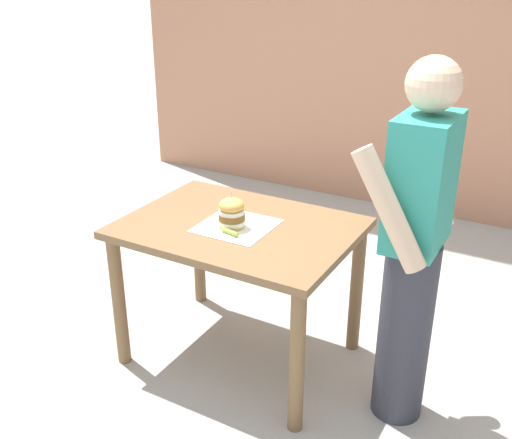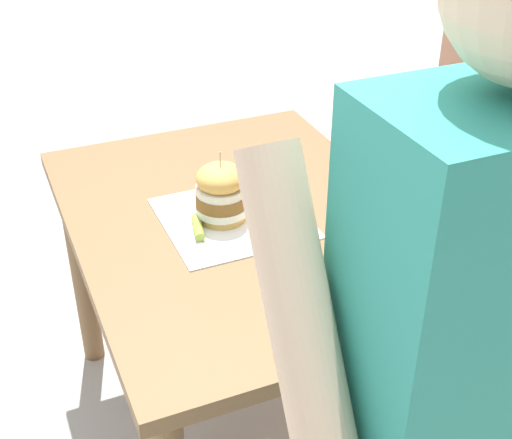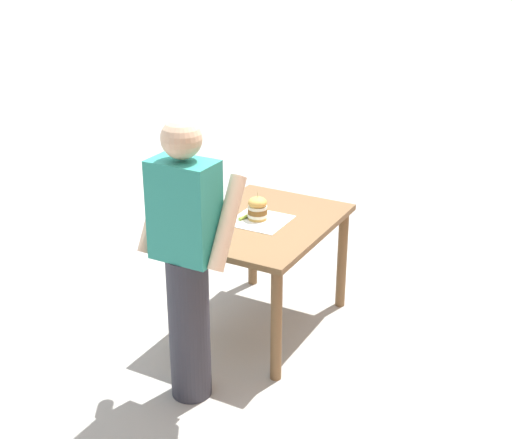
{
  "view_description": "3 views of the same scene",
  "coord_description": "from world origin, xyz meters",
  "px_view_note": "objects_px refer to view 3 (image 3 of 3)",
  "views": [
    {
      "loc": [
        2.35,
        1.44,
        2.03
      ],
      "look_at": [
        0.0,
        0.1,
        0.84
      ],
      "focal_mm": 42.0,
      "sensor_mm": 36.0,
      "label": 1
    },
    {
      "loc": [
        0.57,
        1.46,
        1.76
      ],
      "look_at": [
        0.0,
        0.1,
        0.84
      ],
      "focal_mm": 50.0,
      "sensor_mm": 36.0,
      "label": 2
    },
    {
      "loc": [
        -2.02,
        3.81,
        2.61
      ],
      "look_at": [
        0.0,
        0.1,
        0.84
      ],
      "focal_mm": 50.0,
      "sensor_mm": 36.0,
      "label": 3
    }
  ],
  "objects_px": {
    "patio_table": "(263,239)",
    "diner_across_table": "(187,259)",
    "sandwich": "(258,208)",
    "pickle_spear": "(244,217)"
  },
  "relations": [
    {
      "from": "patio_table",
      "to": "diner_across_table",
      "type": "bearing_deg",
      "value": 89.48
    },
    {
      "from": "patio_table",
      "to": "diner_across_table",
      "type": "relative_size",
      "value": 0.68
    },
    {
      "from": "sandwich",
      "to": "diner_across_table",
      "type": "height_order",
      "value": "diner_across_table"
    },
    {
      "from": "sandwich",
      "to": "diner_across_table",
      "type": "relative_size",
      "value": 0.11
    },
    {
      "from": "patio_table",
      "to": "pickle_spear",
      "type": "height_order",
      "value": "pickle_spear"
    },
    {
      "from": "patio_table",
      "to": "diner_across_table",
      "type": "height_order",
      "value": "diner_across_table"
    },
    {
      "from": "patio_table",
      "to": "pickle_spear",
      "type": "xyz_separation_m",
      "value": [
        0.13,
        0.03,
        0.14
      ]
    },
    {
      "from": "sandwich",
      "to": "pickle_spear",
      "type": "height_order",
      "value": "sandwich"
    },
    {
      "from": "sandwich",
      "to": "pickle_spear",
      "type": "distance_m",
      "value": 0.11
    },
    {
      "from": "patio_table",
      "to": "sandwich",
      "type": "relative_size",
      "value": 6.1
    }
  ]
}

